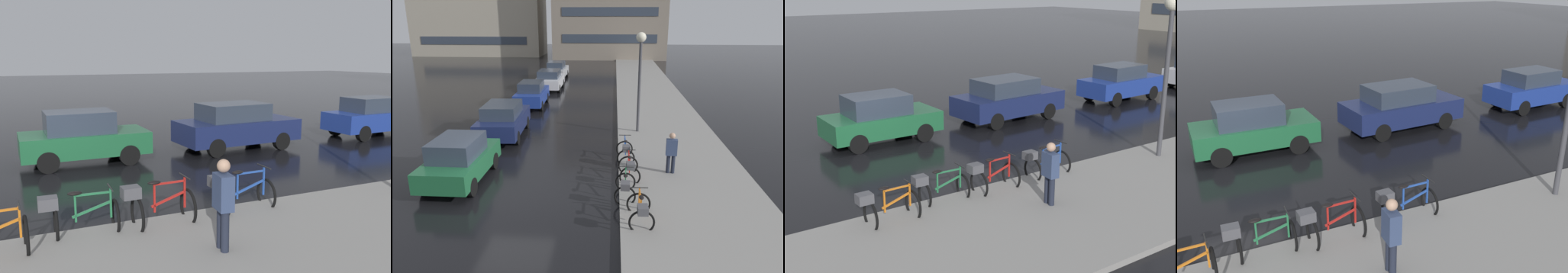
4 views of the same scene
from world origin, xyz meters
The scene contains 10 objects.
ground_plane centered at (0.00, 0.00, 0.00)m, with size 140.00×140.00×0.00m, color black.
bicycle_nearest centered at (4.17, -1.83, 0.50)m, with size 0.75×1.40×0.98m.
bicycle_second centered at (3.78, -0.26, 0.48)m, with size 0.73×1.41×0.94m.
bicycle_third centered at (3.96, 1.21, 0.51)m, with size 0.78×1.39×1.03m.
bicycle_farthest centered at (3.87, 3.06, 0.50)m, with size 0.74×1.43×1.00m.
car_green centered at (-2.07, 0.90, 0.83)m, with size 1.81×3.87×1.66m.
car_navy centered at (-2.02, 6.31, 0.85)m, with size 2.17×4.47×1.68m.
car_blue centered at (-1.97, 12.81, 0.83)m, with size 1.84×4.17×1.65m.
pedestrian centered at (5.50, 1.83, 0.95)m, with size 0.42×0.27×1.69m.
streetlamp centered at (4.59, 7.13, 3.63)m, with size 0.48×0.48×4.98m.
Camera 3 is at (14.60, -6.48, 5.39)m, focal length 50.00 mm.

